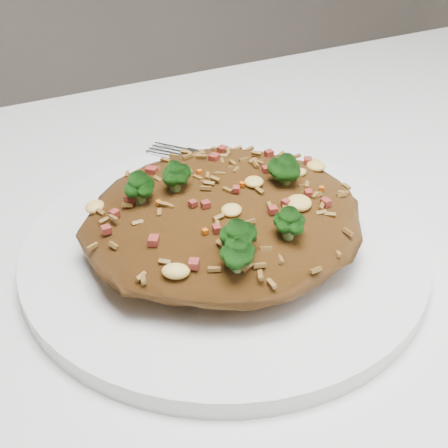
{
  "coord_description": "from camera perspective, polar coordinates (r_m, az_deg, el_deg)",
  "views": [
    {
      "loc": [
        -0.08,
        -0.26,
        1.03
      ],
      "look_at": [
        0.07,
        0.06,
        0.78
      ],
      "focal_mm": 50.0,
      "sensor_mm": 36.0,
      "label": 1
    }
  ],
  "objects": [
    {
      "name": "plate",
      "position": [
        0.45,
        0.0,
        -2.28
      ],
      "size": [
        0.29,
        0.29,
        0.01
      ],
      "primitive_type": "cylinder",
      "color": "white",
      "rests_on": "dining_table"
    },
    {
      "name": "fried_rice",
      "position": [
        0.43,
        0.01,
        1.38
      ],
      "size": [
        0.2,
        0.18,
        0.06
      ],
      "color": "brown",
      "rests_on": "plate"
    },
    {
      "name": "fork",
      "position": [
        0.53,
        1.74,
        5.3
      ],
      "size": [
        0.12,
        0.13,
        0.0
      ],
      "rotation": [
        0.0,
        0.0,
        -0.85
      ],
      "color": "silver",
      "rests_on": "plate"
    },
    {
      "name": "dining_table",
      "position": [
        0.46,
        -4.98,
        -18.93
      ],
      "size": [
        1.2,
        0.8,
        0.75
      ],
      "color": "white",
      "rests_on": "ground"
    }
  ]
}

